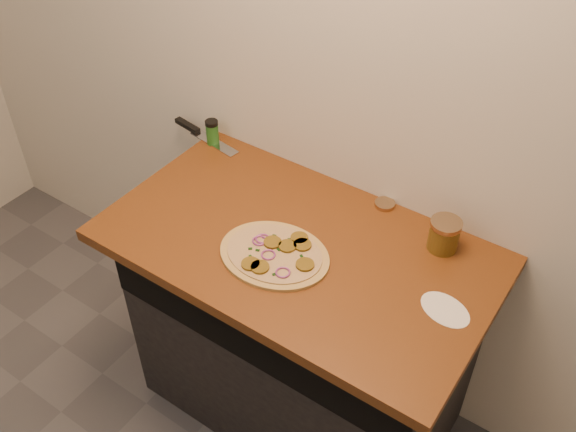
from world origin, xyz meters
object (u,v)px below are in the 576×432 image
Objects in this scene: chefs_knife at (200,133)px; spice_shaker at (212,132)px; pizza at (275,254)px; salsa_jar at (444,235)px.

spice_shaker is (0.08, -0.01, 0.04)m from chefs_knife.
chefs_knife is at bearing 169.44° from spice_shaker.
pizza is 3.82× the size of spice_shaker.
pizza is 3.53× the size of salsa_jar.
chefs_knife is (-0.60, 0.37, -0.00)m from pizza.
salsa_jar is (0.39, 0.31, 0.04)m from pizza.
pizza is 0.71m from chefs_knife.
spice_shaker is at bearing -10.56° from chefs_knife.
salsa_jar is (1.00, -0.05, 0.05)m from chefs_knife.
chefs_knife is 0.09m from spice_shaker.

